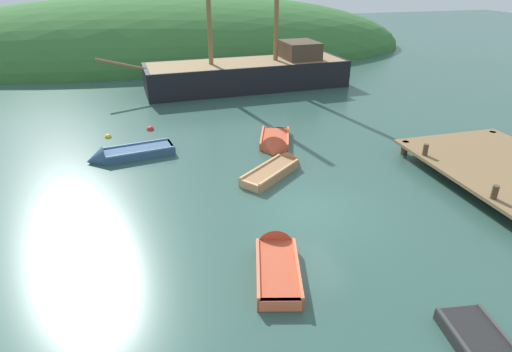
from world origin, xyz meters
The scene contains 10 objects.
ground_plane centered at (0.00, 0.00, 0.00)m, with size 120.00×120.00×0.00m, color #33564C.
dock centered at (7.83, 0.00, 0.48)m, with size 5.13×7.14×1.63m.
shore_hill centered at (-2.64, 29.20, 0.00)m, with size 47.02×18.74×10.33m, color #387033.
sailing_ship centered at (2.05, 15.73, 0.62)m, with size 15.85×4.33×10.65m.
rowboat_portside centered at (-0.14, 2.97, 0.10)m, with size 3.19×2.84×0.88m.
rowboat_center centered at (0.56, 5.55, 0.08)m, with size 2.15×3.18×1.21m.
rowboat_near_dock centered at (-1.91, -2.46, 0.11)m, with size 1.80×3.20×1.04m.
rowboat_outer_right centered at (-5.86, 5.97, 0.11)m, with size 3.67×1.63×1.06m.
buoy_yellow centered at (-6.66, 8.65, 0.00)m, with size 0.32×0.32×0.32m, color yellow.
buoy_red centered at (-4.70, 9.17, 0.00)m, with size 0.36×0.36×0.36m, color red.
Camera 1 is at (-4.81, -10.98, 7.15)m, focal length 29.37 mm.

